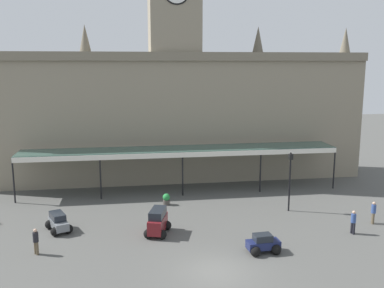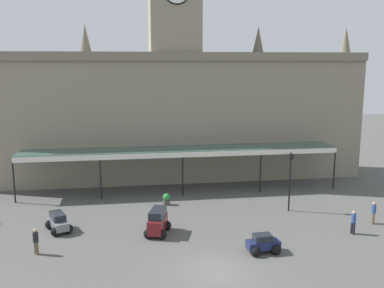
{
  "view_description": "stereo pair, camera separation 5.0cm",
  "coord_description": "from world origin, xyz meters",
  "px_view_note": "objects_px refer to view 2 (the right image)",
  "views": [
    {
      "loc": [
        -4.74,
        -22.3,
        11.64
      ],
      "look_at": [
        0.0,
        9.04,
        5.7
      ],
      "focal_mm": 40.45,
      "sensor_mm": 36.0,
      "label": 1
    },
    {
      "loc": [
        -4.69,
        -22.3,
        11.64
      ],
      "look_at": [
        0.0,
        9.04,
        5.7
      ],
      "focal_mm": 40.45,
      "sensor_mm": 36.0,
      "label": 2
    }
  ],
  "objects_px": {
    "pedestrian_crossing_forecourt": "(36,240)",
    "planter_near_kerb": "(166,199)",
    "car_grey_estate": "(58,223)",
    "car_navy_sedan": "(263,245)",
    "victorian_lamppost": "(290,175)",
    "car_maroon_van": "(158,223)",
    "pedestrian_beside_cars": "(374,212)",
    "pedestrian_near_entrance": "(353,221)"
  },
  "relations": [
    {
      "from": "car_maroon_van",
      "to": "planter_near_kerb",
      "type": "height_order",
      "value": "car_maroon_van"
    },
    {
      "from": "car_maroon_van",
      "to": "pedestrian_beside_cars",
      "type": "xyz_separation_m",
      "value": [
        15.8,
        -0.42,
        0.1
      ]
    },
    {
      "from": "pedestrian_crossing_forecourt",
      "to": "victorian_lamppost",
      "type": "height_order",
      "value": "victorian_lamppost"
    },
    {
      "from": "car_maroon_van",
      "to": "pedestrian_near_entrance",
      "type": "xyz_separation_m",
      "value": [
        13.35,
        -2.01,
        0.1
      ]
    },
    {
      "from": "car_grey_estate",
      "to": "planter_near_kerb",
      "type": "height_order",
      "value": "car_grey_estate"
    },
    {
      "from": "car_maroon_van",
      "to": "victorian_lamppost",
      "type": "height_order",
      "value": "victorian_lamppost"
    },
    {
      "from": "car_navy_sedan",
      "to": "car_maroon_van",
      "type": "relative_size",
      "value": 0.82
    },
    {
      "from": "car_navy_sedan",
      "to": "pedestrian_crossing_forecourt",
      "type": "distance_m",
      "value": 14.06
    },
    {
      "from": "car_maroon_van",
      "to": "pedestrian_beside_cars",
      "type": "bearing_deg",
      "value": -1.52
    },
    {
      "from": "pedestrian_beside_cars",
      "to": "pedestrian_near_entrance",
      "type": "height_order",
      "value": "same"
    },
    {
      "from": "car_grey_estate",
      "to": "pedestrian_near_entrance",
      "type": "xyz_separation_m",
      "value": [
        20.22,
        -3.6,
        0.34
      ]
    },
    {
      "from": "car_navy_sedan",
      "to": "victorian_lamppost",
      "type": "relative_size",
      "value": 0.44
    },
    {
      "from": "pedestrian_beside_cars",
      "to": "pedestrian_crossing_forecourt",
      "type": "relative_size",
      "value": 1.0
    },
    {
      "from": "victorian_lamppost",
      "to": "pedestrian_crossing_forecourt",
      "type": "bearing_deg",
      "value": -163.78
    },
    {
      "from": "car_navy_sedan",
      "to": "car_grey_estate",
      "type": "bearing_deg",
      "value": 157.13
    },
    {
      "from": "car_grey_estate",
      "to": "pedestrian_near_entrance",
      "type": "distance_m",
      "value": 20.54
    },
    {
      "from": "car_navy_sedan",
      "to": "pedestrian_beside_cars",
      "type": "distance_m",
      "value": 10.17
    },
    {
      "from": "car_grey_estate",
      "to": "pedestrian_beside_cars",
      "type": "relative_size",
      "value": 1.45
    },
    {
      "from": "pedestrian_crossing_forecourt",
      "to": "planter_near_kerb",
      "type": "xyz_separation_m",
      "value": [
        8.81,
        8.29,
        -0.42
      ]
    },
    {
      "from": "car_maroon_van",
      "to": "car_navy_sedan",
      "type": "bearing_deg",
      "value": -32.22
    },
    {
      "from": "pedestrian_near_entrance",
      "to": "car_navy_sedan",
      "type": "bearing_deg",
      "value": -164.59
    },
    {
      "from": "car_navy_sedan",
      "to": "car_maroon_van",
      "type": "height_order",
      "value": "car_maroon_van"
    },
    {
      "from": "pedestrian_crossing_forecourt",
      "to": "victorian_lamppost",
      "type": "relative_size",
      "value": 0.35
    },
    {
      "from": "car_navy_sedan",
      "to": "pedestrian_beside_cars",
      "type": "relative_size",
      "value": 1.26
    },
    {
      "from": "car_grey_estate",
      "to": "car_navy_sedan",
      "type": "distance_m",
      "value": 14.27
    },
    {
      "from": "car_maroon_van",
      "to": "pedestrian_crossing_forecourt",
      "type": "relative_size",
      "value": 1.54
    },
    {
      "from": "car_navy_sedan",
      "to": "pedestrian_crossing_forecourt",
      "type": "bearing_deg",
      "value": 172.58
    },
    {
      "from": "car_navy_sedan",
      "to": "planter_near_kerb",
      "type": "height_order",
      "value": "car_navy_sedan"
    },
    {
      "from": "pedestrian_beside_cars",
      "to": "planter_near_kerb",
      "type": "bearing_deg",
      "value": 155.84
    },
    {
      "from": "car_maroon_van",
      "to": "planter_near_kerb",
      "type": "xyz_separation_m",
      "value": [
        1.16,
        6.15,
        -0.32
      ]
    },
    {
      "from": "victorian_lamppost",
      "to": "planter_near_kerb",
      "type": "relative_size",
      "value": 4.98
    },
    {
      "from": "pedestrian_crossing_forecourt",
      "to": "planter_near_kerb",
      "type": "bearing_deg",
      "value": 43.26
    },
    {
      "from": "car_grey_estate",
      "to": "victorian_lamppost",
      "type": "bearing_deg",
      "value": 5.23
    },
    {
      "from": "pedestrian_beside_cars",
      "to": "pedestrian_near_entrance",
      "type": "relative_size",
      "value": 1.0
    },
    {
      "from": "car_maroon_van",
      "to": "pedestrian_crossing_forecourt",
      "type": "distance_m",
      "value": 7.95
    },
    {
      "from": "victorian_lamppost",
      "to": "planter_near_kerb",
      "type": "xyz_separation_m",
      "value": [
        -9.54,
        2.95,
        -2.49
      ]
    },
    {
      "from": "pedestrian_crossing_forecourt",
      "to": "victorian_lamppost",
      "type": "distance_m",
      "value": 19.23
    },
    {
      "from": "car_grey_estate",
      "to": "car_maroon_van",
      "type": "distance_m",
      "value": 7.06
    },
    {
      "from": "victorian_lamppost",
      "to": "car_maroon_van",
      "type": "bearing_deg",
      "value": -163.36
    },
    {
      "from": "car_navy_sedan",
      "to": "victorian_lamppost",
      "type": "distance_m",
      "value": 8.77
    },
    {
      "from": "car_maroon_van",
      "to": "pedestrian_near_entrance",
      "type": "relative_size",
      "value": 1.54
    },
    {
      "from": "pedestrian_beside_cars",
      "to": "car_maroon_van",
      "type": "bearing_deg",
      "value": 178.48
    }
  ]
}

